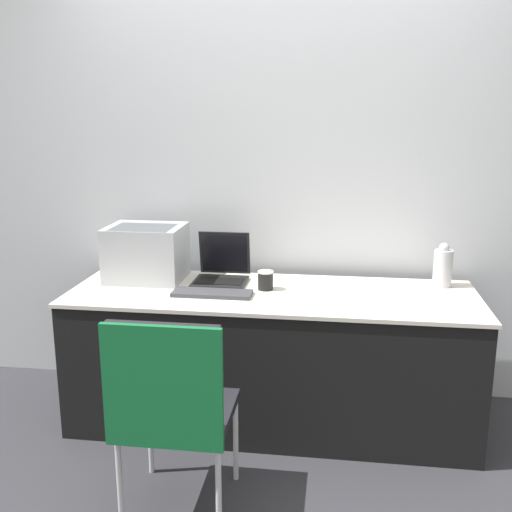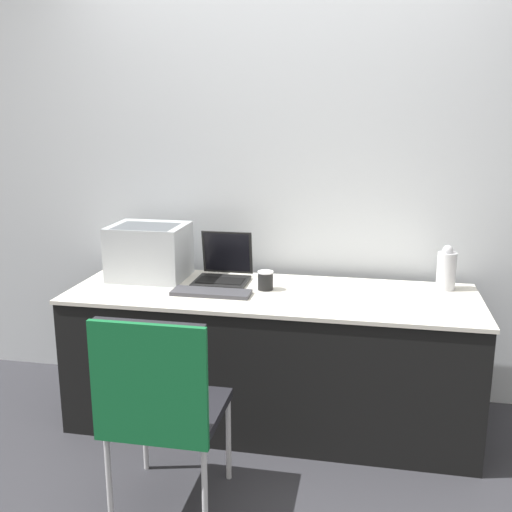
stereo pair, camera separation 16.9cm
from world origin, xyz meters
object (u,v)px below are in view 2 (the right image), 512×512
Objects in this scene: external_keyboard at (211,293)px; chair at (159,397)px; printer at (149,250)px; laptop_left at (223,271)px; metal_pitcher at (446,269)px; coffee_cup at (265,280)px.

chair is (-0.00, -0.78, -0.19)m from external_keyboard.
printer is 0.46× the size of chair.
laptop_left is 1.07m from chair.
laptop_left is 1.24× the size of metal_pitcher.
laptop_left is 0.73× the size of external_keyboard.
laptop_left is at bearing 2.70° from printer.
metal_pitcher is 1.65m from chair.
printer is 0.43m from laptop_left.
metal_pitcher reaches higher than coffee_cup.
metal_pitcher reaches higher than chair.
external_keyboard is at bearing 89.85° from chair.
laptop_left is 1.19m from metal_pitcher.
coffee_cup is at bearing -8.68° from printer.
coffee_cup is at bearing 74.26° from chair.
printer is at bearing -177.30° from laptop_left.
chair is at bearing -90.15° from external_keyboard.
external_keyboard is at bearing -29.80° from printer.
printer reaches higher than metal_pitcher.
printer is 1.61m from metal_pitcher.
laptop_left is 0.33× the size of chair.
metal_pitcher is at bearing 11.73° from coffee_cup.
external_keyboard is 0.29m from coffee_cup.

